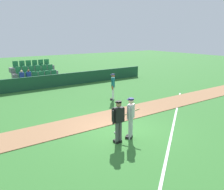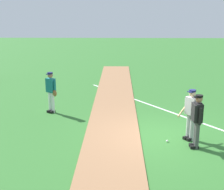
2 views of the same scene
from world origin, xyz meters
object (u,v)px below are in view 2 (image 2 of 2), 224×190
batter_grey_jersey (191,113)px  runner_teal_jersey (51,91)px  umpire_home_plate (197,118)px  baseball (167,141)px

batter_grey_jersey → runner_teal_jersey: bearing=62.0°
umpire_home_plate → baseball: bearing=63.1°
batter_grey_jersey → umpire_home_plate: 0.67m
umpire_home_plate → runner_teal_jersey: size_ratio=1.00×
runner_teal_jersey → baseball: (-3.08, -4.54, -0.93)m
runner_teal_jersey → baseball: bearing=-124.2°
batter_grey_jersey → umpire_home_plate: bearing=-176.3°
batter_grey_jersey → runner_teal_jersey: same height
runner_teal_jersey → batter_grey_jersey: bearing=-118.0°
batter_grey_jersey → umpire_home_plate: (-0.67, -0.04, 0.03)m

